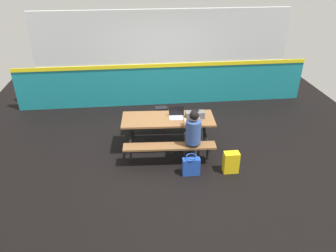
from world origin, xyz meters
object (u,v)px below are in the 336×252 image
object	(u,v)px
picnic_table_main	(168,125)
backpack_dark	(231,162)
toolbox_grey	(195,115)
student_nearer	(193,132)
laptop_silver	(177,115)
tote_bag_bright	(191,166)
satchel_spare	(161,115)

from	to	relation	value
picnic_table_main	backpack_dark	size ratio (longest dim) A/B	4.55
toolbox_grey	student_nearer	bearing A→B (deg)	-104.19
student_nearer	laptop_silver	size ratio (longest dim) A/B	3.63
toolbox_grey	backpack_dark	size ratio (longest dim) A/B	0.91
backpack_dark	tote_bag_bright	size ratio (longest dim) A/B	1.02
toolbox_grey	tote_bag_bright	size ratio (longest dim) A/B	0.93
student_nearer	backpack_dark	bearing A→B (deg)	-31.36
student_nearer	tote_bag_bright	xyz separation A→B (m)	(-0.09, -0.44, -0.51)
backpack_dark	toolbox_grey	bearing A→B (deg)	119.95
toolbox_grey	tote_bag_bright	xyz separation A→B (m)	(-0.23, -0.99, -0.62)
laptop_silver	satchel_spare	size ratio (longest dim) A/B	0.75
toolbox_grey	satchel_spare	world-z (taller)	toolbox_grey
laptop_silver	satchel_spare	xyz separation A→B (m)	(-0.23, 1.17, -0.57)
backpack_dark	tote_bag_bright	world-z (taller)	backpack_dark
picnic_table_main	satchel_spare	world-z (taller)	picnic_table_main
laptop_silver	backpack_dark	distance (m)	1.52
student_nearer	picnic_table_main	bearing A→B (deg)	126.71
student_nearer	tote_bag_bright	world-z (taller)	student_nearer
picnic_table_main	student_nearer	world-z (taller)	student_nearer
backpack_dark	satchel_spare	size ratio (longest dim) A/B	1.00
student_nearer	backpack_dark	distance (m)	0.96
satchel_spare	toolbox_grey	bearing A→B (deg)	-63.29
tote_bag_bright	satchel_spare	world-z (taller)	satchel_spare
picnic_table_main	tote_bag_bright	bearing A→B (deg)	-71.40
picnic_table_main	toolbox_grey	size ratio (longest dim) A/B	5.00
student_nearer	toolbox_grey	size ratio (longest dim) A/B	3.02
picnic_table_main	student_nearer	xyz separation A→B (m)	(0.43, -0.58, 0.13)
student_nearer	satchel_spare	bearing A→B (deg)	105.10
satchel_spare	tote_bag_bright	bearing A→B (deg)	-80.04
picnic_table_main	satchel_spare	xyz separation A→B (m)	(-0.05, 1.20, -0.36)
satchel_spare	laptop_silver	bearing A→B (deg)	-78.66
tote_bag_bright	satchel_spare	size ratio (longest dim) A/B	0.98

